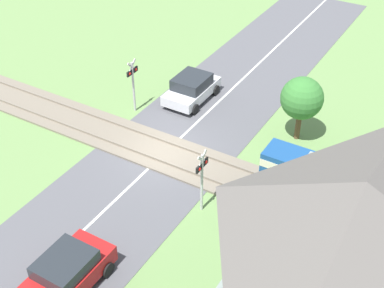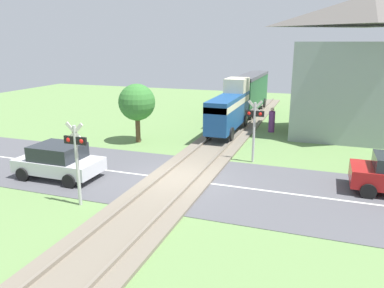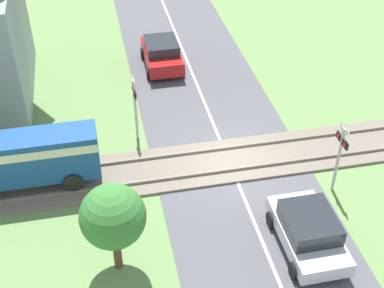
{
  "view_description": "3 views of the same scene",
  "coord_description": "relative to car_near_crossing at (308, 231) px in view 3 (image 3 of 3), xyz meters",
  "views": [
    {
      "loc": [
        17.32,
        11.9,
        16.0
      ],
      "look_at": [
        0.0,
        1.59,
        1.2
      ],
      "focal_mm": 50.0,
      "sensor_mm": 36.0,
      "label": 1
    },
    {
      "loc": [
        5.55,
        -14.07,
        5.76
      ],
      "look_at": [
        0.0,
        1.59,
        1.2
      ],
      "focal_mm": 35.0,
      "sensor_mm": 36.0,
      "label": 2
    },
    {
      "loc": [
        -16.72,
        5.1,
        14.35
      ],
      "look_at": [
        0.0,
        1.59,
        1.2
      ],
      "focal_mm": 50.0,
      "sensor_mm": 36.0,
      "label": 3
    }
  ],
  "objects": [
    {
      "name": "road_surface",
      "position": [
        5.07,
        1.44,
        -0.77
      ],
      "size": [
        48.0,
        6.4,
        0.02
      ],
      "color": "#515156",
      "rests_on": "ground_plane"
    },
    {
      "name": "track_bed",
      "position": [
        5.07,
        1.44,
        -0.71
      ],
      "size": [
        2.8,
        48.0,
        0.24
      ],
      "color": "#756B5B",
      "rests_on": "ground_plane"
    },
    {
      "name": "car_near_crossing",
      "position": [
        0.0,
        0.0,
        0.0
      ],
      "size": [
        3.65,
        2.01,
        1.49
      ],
      "color": "silver",
      "rests_on": "ground_plane"
    },
    {
      "name": "ground_plane",
      "position": [
        5.07,
        1.44,
        -0.78
      ],
      "size": [
        60.0,
        60.0,
        0.0
      ],
      "primitive_type": "plane",
      "color": "#66894C"
    },
    {
      "name": "car_far_side",
      "position": [
        13.69,
        2.88,
        0.02
      ],
      "size": [
        3.63,
        1.98,
        1.52
      ],
      "color": "#A81919",
      "rests_on": "ground_plane"
    },
    {
      "name": "crossing_signal_west_approach",
      "position": [
        2.57,
        -2.12,
        1.2
      ],
      "size": [
        0.9,
        0.18,
        3.08
      ],
      "color": "#B7B7B7",
      "rests_on": "ground_plane"
    },
    {
      "name": "tree_roadside_hedge",
      "position": [
        0.44,
        6.54,
        1.58
      ],
      "size": [
        2.13,
        2.13,
        3.44
      ],
      "color": "brown",
      "rests_on": "ground_plane"
    },
    {
      "name": "crossing_signal_east_approach",
      "position": [
        7.56,
        5.0,
        1.2
      ],
      "size": [
        0.9,
        0.18,
        3.08
      ],
      "color": "#B7B7B7",
      "rests_on": "ground_plane"
    }
  ]
}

